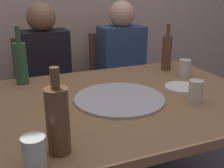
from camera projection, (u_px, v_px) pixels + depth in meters
dining_table at (131, 109)px, 1.47m from camera, size 1.32×1.04×0.73m
pizza_tray at (119, 98)px, 1.40m from camera, size 0.45×0.45×0.01m
wine_bottle at (21, 62)px, 1.59m from camera, size 0.07×0.07×0.33m
beer_bottle at (58, 120)px, 0.92m from camera, size 0.08×0.08×0.30m
water_bottle at (167, 52)px, 1.86m from camera, size 0.07×0.07×0.31m
tumbler_near at (34, 152)px, 0.86m from camera, size 0.08×0.08×0.11m
tumbler_far at (196, 91)px, 1.36m from camera, size 0.07×0.07×0.11m
wine_glass at (184, 68)px, 1.73m from camera, size 0.07×0.07×0.11m
plate_stack at (182, 88)px, 1.54m from camera, size 0.19×0.19×0.02m
chair_left at (46, 87)px, 2.21m from camera, size 0.44×0.44×0.90m
chair_right at (118, 78)px, 2.44m from camera, size 0.44×0.44×0.90m
guest_in_sweater at (48, 77)px, 2.04m from camera, size 0.36×0.56×1.17m
guest_in_beanie at (126, 68)px, 2.26m from camera, size 0.36×0.56×1.17m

